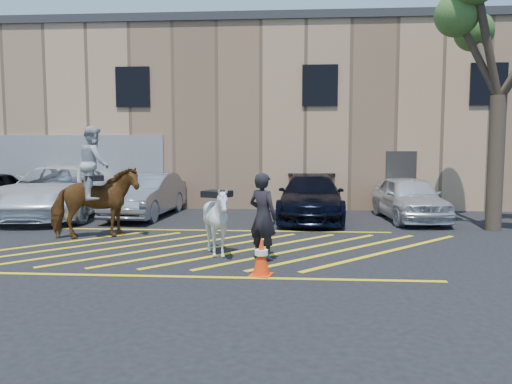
# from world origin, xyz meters

# --- Properties ---
(ground) EXTENTS (90.00, 90.00, 0.00)m
(ground) POSITION_xyz_m (0.00, 0.00, 0.00)
(ground) COLOR black
(ground) RESTS_ON ground
(car_white_pickup) EXTENTS (3.46, 6.44, 1.72)m
(car_white_pickup) POSITION_xyz_m (-5.90, 4.63, 0.86)
(car_white_pickup) COLOR white
(car_white_pickup) RESTS_ON ground
(car_silver_sedan) EXTENTS (1.84, 4.57, 1.47)m
(car_silver_sedan) POSITION_xyz_m (-2.93, 4.76, 0.74)
(car_silver_sedan) COLOR gray
(car_silver_sedan) RESTS_ON ground
(car_blue_suv) EXTENTS (2.29, 5.14, 1.47)m
(car_blue_suv) POSITION_xyz_m (2.62, 4.59, 0.73)
(car_blue_suv) COLOR black
(car_blue_suv) RESTS_ON ground
(car_white_suv) EXTENTS (2.01, 4.32, 1.43)m
(car_white_suv) POSITION_xyz_m (5.77, 4.61, 0.72)
(car_white_suv) COLOR silver
(car_white_suv) RESTS_ON ground
(handler) EXTENTS (0.81, 0.74, 1.85)m
(handler) POSITION_xyz_m (1.38, -1.29, 0.92)
(handler) COLOR black
(handler) RESTS_ON ground
(warehouse) EXTENTS (32.42, 10.20, 7.30)m
(warehouse) POSITION_xyz_m (-0.01, 11.99, 3.65)
(warehouse) COLOR tan
(warehouse) RESTS_ON ground
(hatching_zone) EXTENTS (12.60, 5.12, 0.01)m
(hatching_zone) POSITION_xyz_m (-0.00, -0.30, 0.01)
(hatching_zone) COLOR yellow
(hatching_zone) RESTS_ON ground
(mounted_bay) EXTENTS (2.42, 1.78, 2.91)m
(mounted_bay) POSITION_xyz_m (-3.12, 0.87, 1.17)
(mounted_bay) COLOR brown
(mounted_bay) RESTS_ON ground
(saddled_white) EXTENTS (1.68, 1.76, 1.53)m
(saddled_white) POSITION_xyz_m (0.36, -0.98, 0.77)
(saddled_white) COLOR silver
(saddled_white) RESTS_ON ground
(traffic_cone) EXTENTS (0.47, 0.47, 0.73)m
(traffic_cone) POSITION_xyz_m (1.43, -2.60, 0.37)
(traffic_cone) COLOR #FF430A
(traffic_cone) RESTS_ON ground
(tree) EXTENTS (3.99, 4.37, 7.31)m
(tree) POSITION_xyz_m (7.70, 2.80, 5.69)
(tree) COLOR #4E3E2F
(tree) RESTS_ON ground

